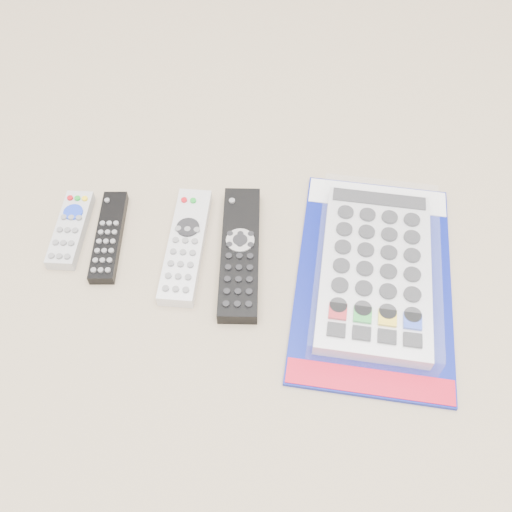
{
  "coord_description": "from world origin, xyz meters",
  "views": [
    {
      "loc": [
        0.04,
        -0.43,
        0.66
      ],
      "look_at": [
        0.04,
        0.02,
        0.01
      ],
      "focal_mm": 40.0,
      "sensor_mm": 36.0,
      "label": 1
    }
  ],
  "objects_px": {
    "remote_slim_black": "(109,236)",
    "remote_large_black": "(240,252)",
    "remote_silver_dvd": "(186,245)",
    "remote_small_grey": "(71,229)",
    "jumbo_remote_packaged": "(376,269)"
  },
  "relations": [
    {
      "from": "remote_small_grey",
      "to": "remote_slim_black",
      "type": "distance_m",
      "value": 0.06
    },
    {
      "from": "remote_large_black",
      "to": "remote_silver_dvd",
      "type": "bearing_deg",
      "value": 171.66
    },
    {
      "from": "remote_slim_black",
      "to": "remote_silver_dvd",
      "type": "bearing_deg",
      "value": -8.87
    },
    {
      "from": "remote_small_grey",
      "to": "jumbo_remote_packaged",
      "type": "bearing_deg",
      "value": -6.74
    },
    {
      "from": "remote_small_grey",
      "to": "remote_silver_dvd",
      "type": "relative_size",
      "value": 0.68
    },
    {
      "from": "remote_small_grey",
      "to": "jumbo_remote_packaged",
      "type": "xyz_separation_m",
      "value": [
        0.43,
        -0.08,
        0.01
      ]
    },
    {
      "from": "remote_slim_black",
      "to": "jumbo_remote_packaged",
      "type": "height_order",
      "value": "jumbo_remote_packaged"
    },
    {
      "from": "remote_silver_dvd",
      "to": "jumbo_remote_packaged",
      "type": "bearing_deg",
      "value": -5.07
    },
    {
      "from": "remote_slim_black",
      "to": "remote_large_black",
      "type": "xyz_separation_m",
      "value": [
        0.19,
        -0.03,
        0.0
      ]
    },
    {
      "from": "remote_small_grey",
      "to": "jumbo_remote_packaged",
      "type": "height_order",
      "value": "jumbo_remote_packaged"
    },
    {
      "from": "remote_silver_dvd",
      "to": "jumbo_remote_packaged",
      "type": "height_order",
      "value": "jumbo_remote_packaged"
    },
    {
      "from": "remote_small_grey",
      "to": "remote_silver_dvd",
      "type": "distance_m",
      "value": 0.17
    },
    {
      "from": "remote_slim_black",
      "to": "remote_large_black",
      "type": "distance_m",
      "value": 0.19
    },
    {
      "from": "remote_slim_black",
      "to": "remote_silver_dvd",
      "type": "height_order",
      "value": "remote_silver_dvd"
    },
    {
      "from": "remote_small_grey",
      "to": "remote_large_black",
      "type": "xyz_separation_m",
      "value": [
        0.24,
        -0.04,
        0.0
      ]
    }
  ]
}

